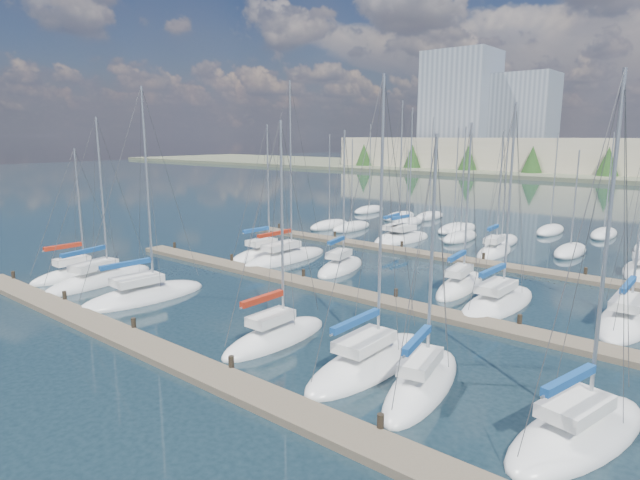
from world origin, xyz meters
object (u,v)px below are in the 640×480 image
Objects in this scene: sailboat_m at (627,320)px; sailboat_n at (396,237)px; sailboat_k at (460,285)px; sailboat_p at (494,251)px; sailboat_o at (405,239)px; sailboat_e at (369,362)px; sailboat_i at (285,258)px; sailboat_f at (422,384)px; sailboat_h at (264,254)px; sailboat_g at (578,433)px; sailboat_c at (144,296)px; sailboat_j at (340,267)px; sailboat_l at (498,303)px; sailboat_b at (100,280)px; sailboat_a at (77,275)px; sailboat_d at (276,337)px.

sailboat_n is at bearing 149.67° from sailboat_m.
sailboat_k is 1.03× the size of sailboat_p.
sailboat_e is (14.50, -27.60, -0.01)m from sailboat_o.
sailboat_k is at bearing 6.08° from sailboat_i.
sailboat_n reaches higher than sailboat_f.
sailboat_h is 32.45m from sailboat_g.
sailboat_k is at bearing 50.81° from sailboat_c.
sailboat_g reaches higher than sailboat_k.
sailboat_m reaches higher than sailboat_f.
sailboat_j is at bearing 131.09° from sailboat_e.
sailboat_c is 23.00m from sailboat_l.
sailboat_m is (10.55, -0.49, -0.02)m from sailboat_k.
sailboat_b is 28.06m from sailboat_l.
sailboat_o is at bearing 148.73° from sailboat_m.
sailboat_m is (5.09, 14.79, -0.01)m from sailboat_f.
sailboat_c is 1.22× the size of sailboat_j.
sailboat_n reaches higher than sailboat_m.
sailboat_e is 22.27m from sailboat_i.
sailboat_c is at bearing -98.72° from sailboat_n.
sailboat_b is 0.94× the size of sailboat_g.
sailboat_e is at bearing -65.63° from sailboat_n.
sailboat_o is at bearing 143.34° from sailboat_g.
sailboat_o reaches higher than sailboat_p.
sailboat_h is at bearing 106.28° from sailboat_c.
sailboat_n reaches higher than sailboat_c.
sailboat_g is (32.75, 0.30, 0.01)m from sailboat_b.
sailboat_o is 1.35× the size of sailboat_a.
sailboat_h is (3.22, 13.74, 0.01)m from sailboat_b.
sailboat_b is 0.80× the size of sailboat_i.
sailboat_n is at bearing 90.77° from sailboat_j.
sailboat_c reaches higher than sailboat_m.
sailboat_g is (23.67, -27.86, -0.01)m from sailboat_o.
sailboat_h is 1.18× the size of sailboat_a.
sailboat_g is 15.24m from sailboat_l.
sailboat_o is at bearing 86.17° from sailboat_j.
sailboat_d is at bearing -175.02° from sailboat_e.
sailboat_m is at bearing 47.13° from sailboat_d.
sailboat_f is 0.92× the size of sailboat_m.
sailboat_n is 10.71m from sailboat_p.
sailboat_n is at bearing 175.19° from sailboat_o.
sailboat_a is (-8.67, -0.20, 0.01)m from sailboat_c.
sailboat_e is (20.36, -13.18, 0.00)m from sailboat_h.
sailboat_i is (-20.90, 13.66, 0.01)m from sailboat_f.
sailboat_c reaches higher than sailboat_k.
sailboat_a is (-5.82, -14.14, 0.01)m from sailboat_h.
sailboat_j is (2.27, -13.86, -0.01)m from sailboat_o.
sailboat_a is at bearing -165.89° from sailboat_g.
sailboat_n is 22.63m from sailboat_l.
sailboat_o is 1.06× the size of sailboat_l.
sailboat_o is 9.50m from sailboat_p.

